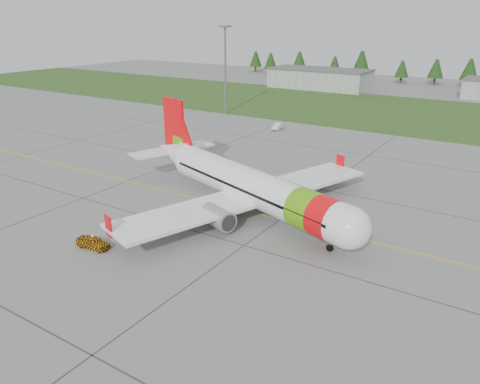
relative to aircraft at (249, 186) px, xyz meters
The scene contains 9 objects.
ground 10.28m from the aircraft, 125.58° to the right, with size 320.00×320.00×0.00m, color gray.
aircraft is the anchor object (origin of this frame).
follow_me_car 18.75m from the aircraft, 116.72° to the right, with size 1.51×1.27×3.74m, color #F3A20D.
service_van 45.05m from the aircraft, 113.83° to the left, with size 1.48×1.40×4.26m, color silver.
grass_strip 74.39m from the aircraft, 94.36° to the left, with size 320.00×50.00×0.03m, color #30561E.
taxi_guideline 6.57m from the aircraft, behind, with size 120.00×0.25×0.02m, color gold.
hangar_west 108.14m from the aircraft, 109.25° to the left, with size 32.00×14.00×6.00m, color #A8A8A3.
floodlight_mast 63.02m from the aircraft, 126.93° to the left, with size 0.50×0.50×20.00m, color slate.
treeline 130.23m from the aircraft, 92.49° to the left, with size 160.00×8.00×10.00m, color #1C3F14, non-canonical shape.
Camera 1 is at (33.16, -36.78, 22.26)m, focal length 35.00 mm.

